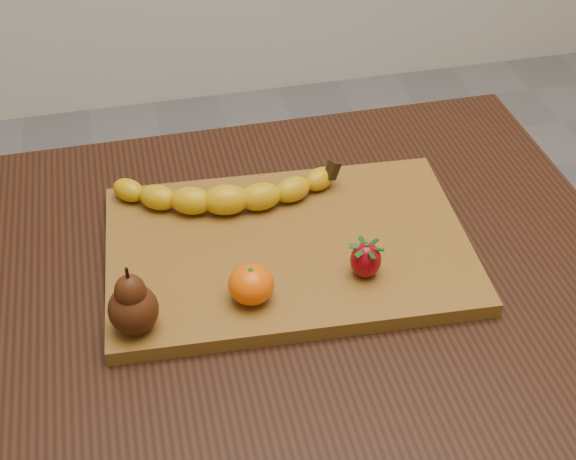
{
  "coord_description": "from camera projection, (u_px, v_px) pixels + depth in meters",
  "views": [
    {
      "loc": [
        -0.1,
        -0.7,
        1.43
      ],
      "look_at": [
        0.08,
        0.04,
        0.8
      ],
      "focal_mm": 50.0,
      "sensor_mm": 36.0,
      "label": 1
    }
  ],
  "objects": [
    {
      "name": "banana",
      "position": [
        226.0,
        200.0,
        1.04
      ],
      "size": [
        0.26,
        0.1,
        0.04
      ],
      "primitive_type": null,
      "rotation": [
        0.0,
        0.0,
        -0.13
      ],
      "color": "#CFA009",
      "rests_on": "cutting_board"
    },
    {
      "name": "table",
      "position": [
        237.0,
        339.0,
        1.03
      ],
      "size": [
        1.0,
        0.7,
        0.76
      ],
      "color": "black",
      "rests_on": "ground"
    },
    {
      "name": "cutting_board",
      "position": [
        288.0,
        248.0,
        1.01
      ],
      "size": [
        0.47,
        0.33,
        0.02
      ],
      "primitive_type": "cube",
      "rotation": [
        0.0,
        0.0,
        -0.06
      ],
      "color": "brown",
      "rests_on": "table"
    },
    {
      "name": "mandarin",
      "position": [
        251.0,
        284.0,
        0.91
      ],
      "size": [
        0.06,
        0.06,
        0.05
      ],
      "primitive_type": "ellipsoid",
      "rotation": [
        0.0,
        0.0,
        -0.04
      ],
      "color": "#F05602",
      "rests_on": "cutting_board"
    },
    {
      "name": "pear",
      "position": [
        132.0,
        299.0,
        0.86
      ],
      "size": [
        0.07,
        0.07,
        0.09
      ],
      "primitive_type": null,
      "rotation": [
        0.0,
        0.0,
        -0.25
      ],
      "color": "#421D0A",
      "rests_on": "cutting_board"
    },
    {
      "name": "strawberry",
      "position": [
        366.0,
        259.0,
        0.94
      ],
      "size": [
        0.05,
        0.05,
        0.05
      ],
      "primitive_type": null,
      "rotation": [
        0.0,
        0.0,
        -0.43
      ],
      "color": "maroon",
      "rests_on": "cutting_board"
    }
  ]
}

